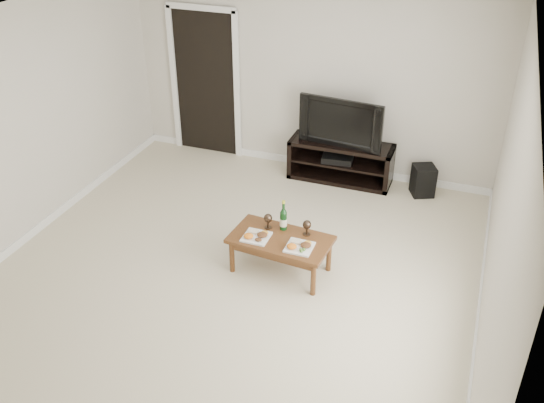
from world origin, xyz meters
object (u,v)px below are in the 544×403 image
(subwoofer, at_px, (423,180))
(coffee_table, at_px, (280,254))
(media_console, at_px, (341,161))
(television, at_px, (343,120))

(subwoofer, xyz_separation_m, coffee_table, (-1.19, -2.19, 0.01))
(coffee_table, bearing_deg, media_console, 88.02)
(media_console, relative_size, subwoofer, 3.42)
(media_console, relative_size, coffee_table, 1.32)
(subwoofer, relative_size, coffee_table, 0.39)
(media_console, xyz_separation_m, coffee_table, (-0.08, -2.21, -0.07))
(media_console, bearing_deg, subwoofer, -0.91)
(media_console, xyz_separation_m, subwoofer, (1.11, -0.02, -0.07))
(coffee_table, bearing_deg, subwoofer, 61.59)
(television, bearing_deg, subwoofer, 4.80)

